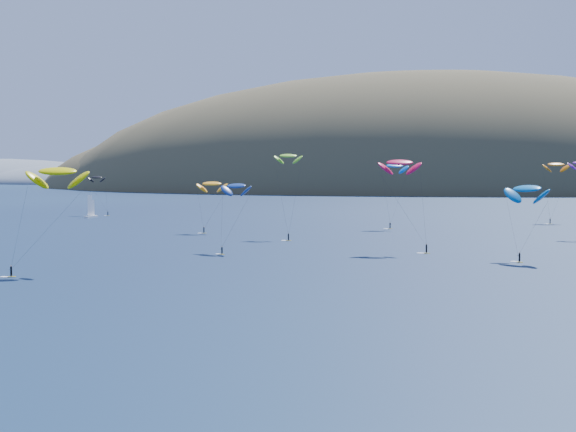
# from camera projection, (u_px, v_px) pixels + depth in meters

# --- Properties ---
(ground) EXTENTS (2800.00, 2800.00, 0.00)m
(ground) POSITION_uv_depth(u_px,v_px,m) (228.00, 346.00, 86.98)
(ground) COLOR black
(ground) RESTS_ON ground
(island) EXTENTS (730.00, 300.00, 210.00)m
(island) POSITION_uv_depth(u_px,v_px,m) (447.00, 203.00, 634.44)
(island) COLOR #3D3526
(island) RESTS_ON ground
(headland) EXTENTS (460.00, 250.00, 60.00)m
(headland) POSITION_uv_depth(u_px,v_px,m) (3.00, 185.00, 899.33)
(headland) COLOR slate
(headland) RESTS_ON ground
(sailboat) EXTENTS (7.84, 6.74, 9.47)m
(sailboat) POSITION_uv_depth(u_px,v_px,m) (91.00, 215.00, 296.99)
(sailboat) COLOR white
(sailboat) RESTS_ON ground
(kitesurfer_1) EXTENTS (8.99, 7.08, 16.48)m
(kitesurfer_1) POSITION_uv_depth(u_px,v_px,m) (212.00, 184.00, 232.13)
(kitesurfer_1) COLOR yellow
(kitesurfer_1) RESTS_ON ground
(kitesurfer_2) EXTENTS (11.70, 13.75, 21.43)m
(kitesurfer_2) POSITION_uv_depth(u_px,v_px,m) (58.00, 171.00, 147.34)
(kitesurfer_2) COLOR yellow
(kitesurfer_2) RESTS_ON ground
(kitesurfer_3) EXTENTS (7.66, 14.01, 24.07)m
(kitesurfer_3) POSITION_uv_depth(u_px,v_px,m) (288.00, 156.00, 217.10)
(kitesurfer_3) COLOR yellow
(kitesurfer_3) RESTS_ON ground
(kitesurfer_4) EXTENTS (9.00, 7.79, 21.60)m
(kitesurfer_4) POSITION_uv_depth(u_px,v_px,m) (395.00, 166.00, 247.73)
(kitesurfer_4) COLOR yellow
(kitesurfer_4) RESTS_ON ground
(kitesurfer_5) EXTENTS (10.57, 10.59, 17.55)m
(kitesurfer_5) POSITION_uv_depth(u_px,v_px,m) (527.00, 189.00, 164.68)
(kitesurfer_5) COLOR yellow
(kitesurfer_5) RESTS_ON ground
(kitesurfer_9) EXTENTS (11.80, 7.16, 22.72)m
(kitesurfer_9) POSITION_uv_depth(u_px,v_px,m) (400.00, 163.00, 181.27)
(kitesurfer_9) COLOR yellow
(kitesurfer_9) RESTS_ON ground
(kitesurfer_10) EXTENTS (8.44, 11.56, 16.97)m
(kitesurfer_10) POSITION_uv_depth(u_px,v_px,m) (236.00, 186.00, 182.16)
(kitesurfer_10) COLOR yellow
(kitesurfer_10) RESTS_ON ground
(kitesurfer_11) EXTENTS (9.37, 13.07, 22.17)m
(kitesurfer_11) POSITION_uv_depth(u_px,v_px,m) (556.00, 164.00, 272.79)
(kitesurfer_11) COLOR yellow
(kitesurfer_11) RESTS_ON ground
(kitesurfer_12) EXTENTS (10.17, 6.82, 16.44)m
(kitesurfer_12) POSITION_uv_depth(u_px,v_px,m) (97.00, 177.00, 311.42)
(kitesurfer_12) COLOR yellow
(kitesurfer_12) RESTS_ON ground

